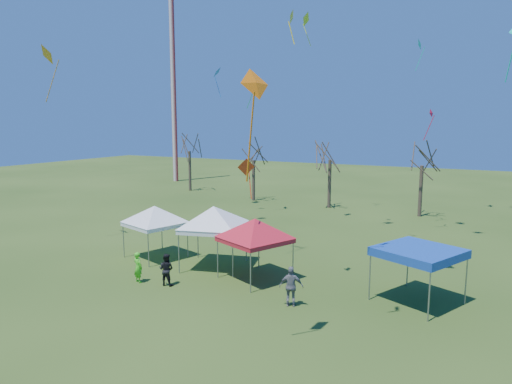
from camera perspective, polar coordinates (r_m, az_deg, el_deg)
ground at (r=22.40m, az=-5.15°, el=-12.79°), size 140.00×140.00×0.00m
radio_mast at (r=64.93m, az=-10.27°, el=12.38°), size 0.70×0.70×25.00m
tree_0 at (r=55.25m, az=-8.36°, el=6.85°), size 3.83×3.83×8.44m
tree_1 at (r=47.66m, az=-0.31°, el=5.82°), size 3.42×3.42×7.54m
tree_2 at (r=44.13m, az=9.29°, el=6.12°), size 3.71×3.71×8.18m
tree_3 at (r=41.98m, az=20.15°, el=5.29°), size 3.59×3.59×7.91m
tent_white_west at (r=28.24m, az=-12.57°, el=-2.14°), size 4.00×4.00×3.69m
tent_white_mid at (r=25.79m, az=-5.33°, el=-2.31°), size 4.47×4.47×4.07m
tent_red at (r=23.70m, az=-0.13°, el=-3.86°), size 3.99×3.99×3.77m
tent_blue at (r=22.13m, az=19.68°, el=-7.16°), size 4.29×4.29×2.54m
person_green at (r=24.59m, az=-14.53°, el=-9.08°), size 0.67×0.53×1.60m
person_grey at (r=20.91m, az=4.43°, el=-11.69°), size 1.17×0.79×1.84m
person_dark at (r=23.84m, az=-11.16°, el=-9.48°), size 0.89×0.74×1.65m
kite_25 at (r=22.04m, az=4.40°, el=20.91°), size 0.36×0.70×1.54m
kite_19 at (r=37.32m, az=19.82°, el=16.92°), size 0.68×0.94×2.40m
kite_13 at (r=40.56m, az=-0.53°, el=13.54°), size 1.03×1.27×2.76m
kite_11 at (r=37.09m, az=6.22°, el=20.68°), size 0.69×1.16×2.54m
kite_5 at (r=15.14m, az=-0.10°, el=13.20°), size 1.02×1.30×3.75m
kite_14 at (r=33.68m, az=-24.57°, el=15.36°), size 1.61×1.26×3.76m
kite_22 at (r=35.89m, az=21.05°, el=8.99°), size 0.71×0.79×2.30m
kite_1 at (r=22.75m, az=-1.25°, el=3.07°), size 0.79×0.78×2.06m
kite_2 at (r=43.67m, az=-4.91°, el=14.70°), size 1.12×1.34×2.79m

